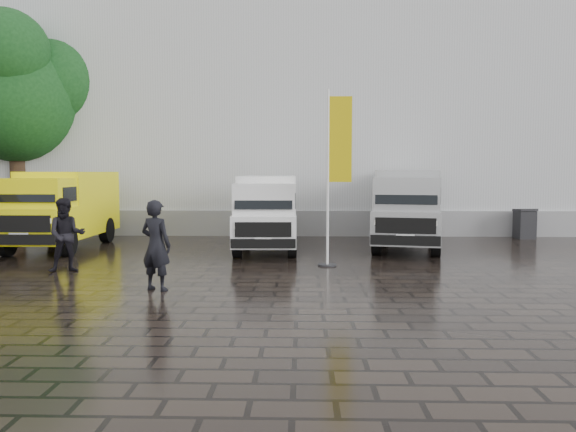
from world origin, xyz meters
The scene contains 11 objects.
ground centered at (0.00, 0.00, 0.00)m, with size 120.00×120.00×0.00m, color black.
exhibition_hall centered at (2.00, 16.00, 6.00)m, with size 44.00×16.00×12.00m, color silver.
hall_plinth centered at (2.00, 7.95, 0.50)m, with size 44.00×0.15×1.00m, color gray.
van_yellow centered at (-7.83, 4.16, 1.26)m, with size 2.10×5.46×2.52m, color #F3EB0C, non-canonical shape.
van_white centered at (-1.05, 4.09, 1.19)m, with size 1.83×5.49×2.38m, color white, non-canonical shape.
van_silver centered at (3.59, 4.70, 1.29)m, with size 1.98×5.93×2.57m, color #A3A6A8, non-canonical shape.
flagpole centered at (0.95, 0.96, 2.59)m, with size 0.88×0.50×4.68m.
tree centered at (-11.28, 8.19, 5.67)m, with size 4.92×4.92×8.84m.
wheelie_bin centered at (8.49, 7.31, 0.57)m, with size 0.68×0.68×1.13m, color black.
person_front centered at (-3.00, -2.26, 0.96)m, with size 0.70×0.46×1.93m, color black.
person_tent centered at (-5.82, -0.14, 0.93)m, with size 0.91×0.71×1.86m, color black.
Camera 1 is at (0.10, -13.98, 2.51)m, focal length 35.00 mm.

